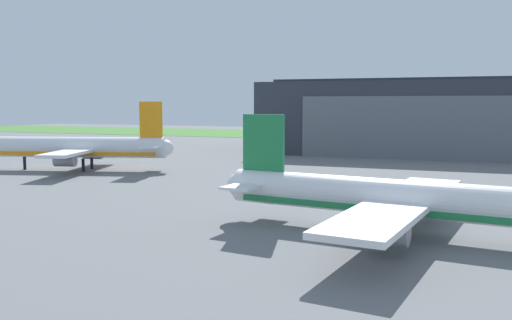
{
  "coord_description": "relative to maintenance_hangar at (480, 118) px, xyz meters",
  "views": [
    {
      "loc": [
        16.72,
        -54.99,
        12.92
      ],
      "look_at": [
        -9.86,
        15.36,
        5.05
      ],
      "focal_mm": 38.55,
      "sensor_mm": 36.0,
      "label": 1
    }
  ],
  "objects": [
    {
      "name": "airliner_near_left",
      "position": [
        -8.39,
        -94.81,
        -5.53
      ],
      "size": [
        40.38,
        34.01,
        11.67
      ],
      "color": "white",
      "rests_on": "ground_plane"
    },
    {
      "name": "ground_plane",
      "position": [
        -20.47,
        -93.44,
        -9.16
      ],
      "size": [
        440.0,
        440.0,
        0.0
      ],
      "primitive_type": "plane",
      "color": "slate"
    },
    {
      "name": "grass_field_strip",
      "position": [
        -20.47,
        66.86,
        -9.12
      ],
      "size": [
        440.0,
        56.0,
        0.08
      ],
      "primitive_type": "cube",
      "color": "#447A33",
      "rests_on": "ground_plane"
    },
    {
      "name": "maintenance_hangar",
      "position": [
        0.0,
        0.0,
        0.0
      ],
      "size": [
        105.99,
        39.73,
        19.23
      ],
      "color": "#2D333D",
      "rests_on": "ground_plane"
    },
    {
      "name": "airliner_far_left",
      "position": [
        -72.19,
        -62.6,
        -4.87
      ],
      "size": [
        35.31,
        28.61,
        13.12
      ],
      "color": "silver",
      "rests_on": "ground_plane"
    }
  ]
}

